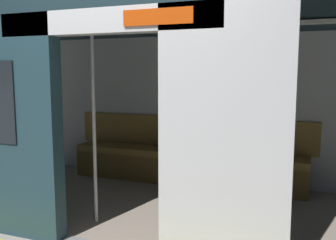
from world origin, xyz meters
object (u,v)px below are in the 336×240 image
object	(u,v)px
book	(226,153)
grab_pole_far	(180,128)
handbag	(172,143)
grab_pole_door	(94,125)
person_seated	(202,137)
bench_seat	(184,159)
train_car	(152,82)

from	to	relation	value
book	grab_pole_far	distance (m)	1.58
handbag	grab_pole_door	distance (m)	1.72
person_seated	grab_pole_far	distance (m)	1.45
bench_seat	grab_pole_door	size ratio (longest dim) A/B	1.61
bench_seat	grab_pole_door	bearing A→B (deg)	74.41
handbag	person_seated	bearing A→B (deg)	167.29
train_car	bench_seat	world-z (taller)	train_car
grab_pole_door	grab_pole_far	distance (m)	0.89
bench_seat	grab_pole_door	distance (m)	1.77
handbag	book	bearing A→B (deg)	177.98
bench_seat	person_seated	distance (m)	0.43
train_car	grab_pole_door	size ratio (longest dim) A/B	3.13
bench_seat	book	xyz separation A→B (m)	(-0.58, -0.02, 0.12)
person_seated	handbag	distance (m)	0.49
train_car	person_seated	xyz separation A→B (m)	(-0.34, -0.89, -0.76)
book	handbag	bearing A→B (deg)	-29.97
grab_pole_far	handbag	bearing A→B (deg)	-67.27
handbag	grab_pole_door	bearing A→B (deg)	81.16
person_seated	grab_pole_far	size ratio (longest dim) A/B	0.58
person_seated	bench_seat	bearing A→B (deg)	-10.97
handbag	grab_pole_far	size ratio (longest dim) A/B	0.13
train_car	handbag	world-z (taller)	train_car
train_car	book	distance (m)	1.51
bench_seat	handbag	xyz separation A→B (m)	(0.19, -0.05, 0.20)
book	grab_pole_far	xyz separation A→B (m)	(0.14, 1.47, 0.54)
person_seated	book	size ratio (longest dim) A/B	5.44
train_car	book	xyz separation A→B (m)	(-0.65, -0.97, -0.96)
handbag	grab_pole_far	xyz separation A→B (m)	(-0.63, 1.50, 0.47)
person_seated	handbag	xyz separation A→B (m)	(0.46, -0.10, -0.13)
handbag	grab_pole_far	world-z (taller)	grab_pole_far
grab_pole_door	train_car	bearing A→B (deg)	-120.39
handbag	bench_seat	bearing A→B (deg)	164.84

